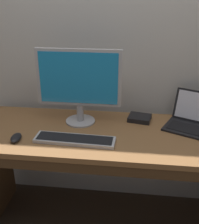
% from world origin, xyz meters
% --- Properties ---
extents(ground_plane, '(14.00, 14.00, 0.00)m').
position_xyz_m(ground_plane, '(0.00, 0.00, 0.00)').
color(ground_plane, '#382D23').
extents(desk, '(1.86, 0.65, 0.79)m').
position_xyz_m(desk, '(0.00, -0.01, 0.58)').
color(desk, olive).
rests_on(desk, ground).
extents(laptop_black, '(0.39, 0.38, 0.22)m').
position_xyz_m(laptop_black, '(0.50, 0.14, 0.84)').
color(laptop_black, black).
rests_on(laptop_black, desk).
extents(external_monitor, '(0.55, 0.20, 0.51)m').
position_xyz_m(external_monitor, '(-0.25, 0.12, 1.08)').
color(external_monitor, '#B7B7BC').
rests_on(external_monitor, desk).
extents(wired_keyboard, '(0.50, 0.15, 0.02)m').
position_xyz_m(wired_keyboard, '(-0.23, -0.14, 0.81)').
color(wired_keyboard, '#BCBCC1').
rests_on(wired_keyboard, desk).
extents(computer_mouse, '(0.07, 0.12, 0.03)m').
position_xyz_m(computer_mouse, '(-0.59, -0.17, 0.81)').
color(computer_mouse, black).
rests_on(computer_mouse, desk).
extents(external_drive_box, '(0.17, 0.15, 0.03)m').
position_xyz_m(external_drive_box, '(0.16, 0.20, 0.81)').
color(external_drive_box, black).
rests_on(external_drive_box, desk).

